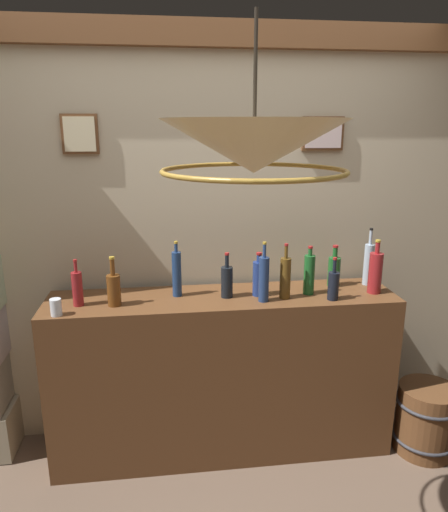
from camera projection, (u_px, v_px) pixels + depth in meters
The scene contains 17 objects.
panelled_rear_partition at pixel (217, 229), 2.85m from camera, with size 3.43×0.15×2.47m.
bar_shelf_unit at pixel (223, 374), 2.79m from camera, with size 1.97×0.43×0.99m, color brown.
liquor_bottle_bourbon at pixel (375, 272), 2.68m from camera, with size 0.08×0.08×0.31m.
liquor_bottle_brandy at pixel (285, 277), 2.60m from camera, with size 0.06×0.06×0.31m.
liquor_bottle_whiskey at pixel (114, 289), 2.50m from camera, with size 0.07×0.07×0.27m.
liquor_bottle_tequila at pixel (309, 274), 2.66m from camera, with size 0.06×0.06×0.28m.
liquor_bottle_rum at pixel (77, 288), 2.50m from camera, with size 0.06×0.06×0.26m.
liquor_bottle_amaro at pixel (334, 270), 2.81m from camera, with size 0.07×0.07×0.25m.
liquor_bottle_port at pixel (177, 273), 2.63m from camera, with size 0.05×0.05×0.32m.
liquor_bottle_scotch at pixel (259, 278), 2.64m from camera, with size 0.07×0.07×0.25m.
liquor_bottle_sherry at pixel (333, 285), 2.58m from camera, with size 0.06×0.06×0.24m.
liquor_bottle_gin at pixel (368, 264), 2.82m from camera, with size 0.06×0.06×0.35m.
liquor_bottle_mezcal at pixel (227, 281), 2.62m from camera, with size 0.07×0.07×0.26m.
liquor_bottle_vodka at pixel (264, 278), 2.55m from camera, with size 0.06×0.06×0.33m.
glass_tumbler_rocks at pixel (56, 307), 2.38m from camera, with size 0.06×0.06×0.09m.
pendant_lamp at pixel (254, 148), 1.49m from camera, with size 0.60×0.60×0.49m.
wooden_barrel at pixel (426, 419), 2.83m from camera, with size 0.37×0.37×0.42m.
Camera 1 is at (-0.31, -1.68, 1.92)m, focal length 33.00 mm.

